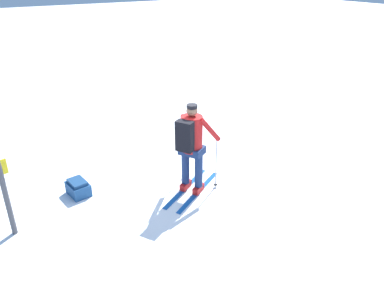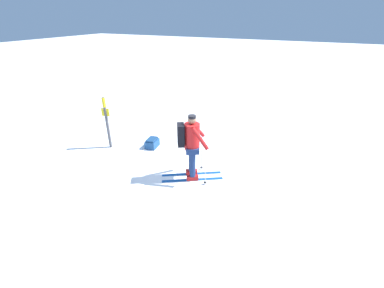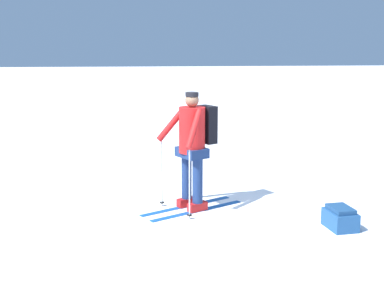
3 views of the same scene
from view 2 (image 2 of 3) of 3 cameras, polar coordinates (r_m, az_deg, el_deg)
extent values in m
plane|color=white|center=(7.08, -2.74, -6.18)|extent=(80.00, 80.00, 0.00)
cube|color=#144C9E|center=(6.98, -0.11, -6.65)|extent=(1.41, 0.89, 0.01)
cube|color=red|center=(6.94, -0.11, -6.20)|extent=(0.31, 0.25, 0.12)
cylinder|color=navy|center=(6.72, -0.11, -3.17)|extent=(0.15, 0.15, 0.73)
cube|color=#144C9E|center=(6.75, 0.11, -7.95)|extent=(1.41, 0.89, 0.01)
cube|color=red|center=(6.72, 0.11, -7.50)|extent=(0.31, 0.25, 0.12)
cylinder|color=navy|center=(6.48, 0.12, -4.41)|extent=(0.15, 0.15, 0.73)
cube|color=navy|center=(6.42, 0.00, -0.98)|extent=(0.50, 0.53, 0.14)
cylinder|color=red|center=(6.27, 0.00, 1.69)|extent=(0.38, 0.38, 0.66)
sphere|color=#8C664C|center=(6.10, 0.00, 5.35)|extent=(0.20, 0.20, 0.20)
cylinder|color=black|center=(6.07, 0.00, 6.09)|extent=(0.19, 0.19, 0.06)
cube|color=black|center=(6.23, -2.50, 2.05)|extent=(0.30, 0.34, 0.55)
cylinder|color=#B2B7BC|center=(6.92, 2.19, -1.86)|extent=(0.02, 0.02, 1.07)
cylinder|color=black|center=(7.16, 2.13, -5.18)|extent=(0.07, 0.07, 0.01)
cylinder|color=red|center=(6.51, 1.22, 3.32)|extent=(0.30, 0.44, 0.53)
cylinder|color=#B2B7BC|center=(6.31, 3.03, -5.01)|extent=(0.02, 0.02, 1.07)
cylinder|color=black|center=(6.57, 2.93, -8.50)|extent=(0.07, 0.07, 0.01)
cylinder|color=red|center=(6.01, 1.82, 1.19)|extent=(0.45, 0.09, 0.53)
cube|color=navy|center=(8.38, -8.83, 0.09)|extent=(0.39, 0.50, 0.24)
cube|color=navy|center=(8.32, -8.90, 1.00)|extent=(0.32, 0.42, 0.06)
cylinder|color=#4C4C51|center=(8.40, -18.33, 4.37)|extent=(0.08, 0.08, 1.66)
cylinder|color=yellow|center=(8.18, -19.02, 8.76)|extent=(0.10, 0.10, 0.30)
cube|color=yellow|center=(8.28, -18.69, 6.70)|extent=(0.24, 0.09, 0.24)
camera|label=1|loc=(5.65, -68.10, 10.99)|focal=35.00mm
camera|label=3|loc=(12.90, 18.36, 19.71)|focal=50.00mm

